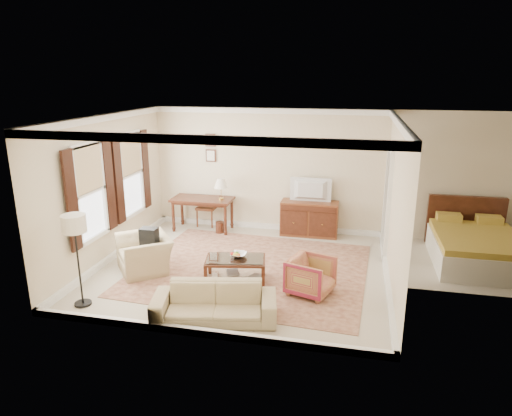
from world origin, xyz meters
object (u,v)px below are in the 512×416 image
at_px(writing_desk, 202,203).
at_px(sofa, 214,297).
at_px(tv, 310,183).
at_px(coffee_table, 235,264).
at_px(sideboard, 309,218).
at_px(club_armchair, 144,248).
at_px(striped_armchair, 311,274).

xyz_separation_m(writing_desk, sofa, (1.55, -4.00, -0.32)).
distance_m(writing_desk, tv, 2.62).
height_order(coffee_table, sofa, sofa).
xyz_separation_m(sideboard, club_armchair, (-2.85, -2.71, 0.05)).
bearing_deg(sideboard, sofa, -103.44).
bearing_deg(tv, club_armchair, 43.29).
xyz_separation_m(tv, striped_armchair, (0.35, -2.98, -0.90)).
relative_size(writing_desk, coffee_table, 1.24).
relative_size(coffee_table, club_armchair, 1.12).
distance_m(sideboard, club_armchair, 3.93).
relative_size(sideboard, tv, 1.46).
height_order(sideboard, club_armchair, club_armchair).
bearing_deg(club_armchair, coffee_table, 48.40).
bearing_deg(club_armchair, sideboard, 95.08).
bearing_deg(coffee_table, club_armchair, 176.82).
distance_m(sideboard, sofa, 4.29).
bearing_deg(sideboard, writing_desk, -175.98).
distance_m(sideboard, striped_armchair, 3.02).
distance_m(writing_desk, sideboard, 2.57).
xyz_separation_m(writing_desk, striped_armchair, (2.90, -2.82, -0.32)).
height_order(coffee_table, club_armchair, club_armchair).
bearing_deg(striped_armchair, club_armchair, 102.99).
height_order(sideboard, tv, tv).
height_order(coffee_table, striped_armchair, striped_armchair).
distance_m(writing_desk, striped_armchair, 4.06).
xyz_separation_m(writing_desk, club_armchair, (-0.30, -2.53, -0.23)).
xyz_separation_m(striped_armchair, sofa, (-1.35, -1.18, 0.01)).
height_order(writing_desk, sideboard, sideboard).
distance_m(coffee_table, striped_armchair, 1.39).
distance_m(club_armchair, sofa, 2.37).
height_order(sideboard, sofa, sideboard).
height_order(tv, sofa, tv).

